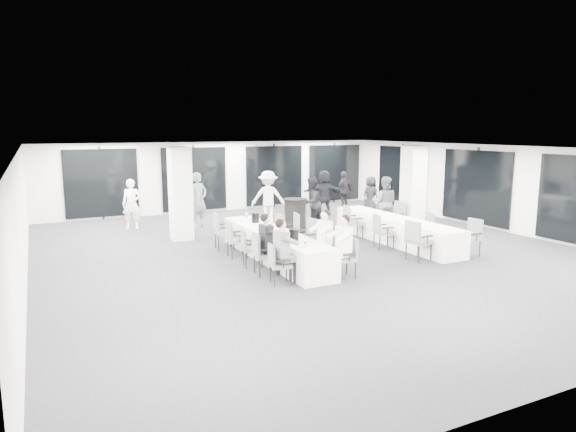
# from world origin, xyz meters

# --- Properties ---
(room) EXTENTS (14.04, 16.04, 2.84)m
(room) POSITION_xyz_m (0.89, 1.11, 1.39)
(room) COLOR black
(room) RESTS_ON ground
(column_left) EXTENTS (0.60, 0.60, 2.80)m
(column_left) POSITION_xyz_m (-2.80, 3.20, 1.40)
(column_left) COLOR silver
(column_left) RESTS_ON floor
(column_right) EXTENTS (0.60, 0.60, 2.80)m
(column_right) POSITION_xyz_m (4.20, 1.00, 1.40)
(column_right) COLOR silver
(column_right) RESTS_ON floor
(banquet_table_main) EXTENTS (0.90, 5.00, 0.75)m
(banquet_table_main) POSITION_xyz_m (-1.31, -0.26, 0.38)
(banquet_table_main) COLOR silver
(banquet_table_main) RESTS_ON floor
(banquet_table_side) EXTENTS (0.90, 5.00, 0.75)m
(banquet_table_side) POSITION_xyz_m (2.72, -0.02, 0.38)
(banquet_table_side) COLOR silver
(banquet_table_side) RESTS_ON floor
(cocktail_table) EXTENTS (0.79, 0.79, 1.10)m
(cocktail_table) POSITION_xyz_m (0.78, 2.64, 0.56)
(cocktail_table) COLOR black
(cocktail_table) RESTS_ON floor
(chair_main_left_near) EXTENTS (0.51, 0.55, 0.88)m
(chair_main_left_near) POSITION_xyz_m (-2.13, -2.21, 0.50)
(chair_main_left_near) COLOR #4F5257
(chair_main_left_near) RESTS_ON floor
(chair_main_left_second) EXTENTS (0.55, 0.59, 0.99)m
(chair_main_left_second) POSITION_xyz_m (-2.14, -1.40, 0.56)
(chair_main_left_second) COLOR #4F5257
(chair_main_left_second) RESTS_ON floor
(chair_main_left_mid) EXTENTS (0.56, 0.59, 0.93)m
(chair_main_left_mid) POSITION_xyz_m (-2.14, -0.61, 0.53)
(chair_main_left_mid) COLOR #4F5257
(chair_main_left_mid) RESTS_ON floor
(chair_main_left_fourth) EXTENTS (0.52, 0.57, 0.96)m
(chair_main_left_fourth) POSITION_xyz_m (-2.14, 0.43, 0.55)
(chair_main_left_fourth) COLOR #4F5257
(chair_main_left_fourth) RESTS_ON floor
(chair_main_left_far) EXTENTS (0.57, 0.62, 1.02)m
(chair_main_left_far) POSITION_xyz_m (-2.15, 1.43, 0.58)
(chair_main_left_far) COLOR #4F5257
(chair_main_left_far) RESTS_ON floor
(chair_main_right_near) EXTENTS (0.47, 0.52, 0.90)m
(chair_main_right_near) POSITION_xyz_m (-0.48, -2.40, 0.51)
(chair_main_right_near) COLOR #4F5257
(chair_main_right_near) RESTS_ON floor
(chair_main_right_second) EXTENTS (0.53, 0.56, 0.89)m
(chair_main_right_second) POSITION_xyz_m (-0.48, -1.55, 0.51)
(chair_main_right_second) COLOR #4F5257
(chair_main_right_second) RESTS_ON floor
(chair_main_right_mid) EXTENTS (0.53, 0.59, 1.03)m
(chair_main_right_mid) POSITION_xyz_m (-0.47, -0.48, 0.59)
(chair_main_right_mid) COLOR #4F5257
(chair_main_right_mid) RESTS_ON floor
(chair_main_right_fourth) EXTENTS (0.64, 0.66, 1.04)m
(chair_main_right_fourth) POSITION_xyz_m (-0.47, 0.43, 0.59)
(chair_main_right_fourth) COLOR #4F5257
(chair_main_right_fourth) RESTS_ON floor
(chair_main_right_far) EXTENTS (0.49, 0.53, 0.88)m
(chair_main_right_far) POSITION_xyz_m (-0.48, 1.36, 0.50)
(chair_main_right_far) COLOR #4F5257
(chair_main_right_far) RESTS_ON floor
(chair_side_left_near) EXTENTS (0.58, 0.63, 1.04)m
(chair_side_left_near) POSITION_xyz_m (1.88, -1.97, 0.59)
(chair_side_left_near) COLOR #4F5257
(chair_side_left_near) RESTS_ON floor
(chair_side_left_mid) EXTENTS (0.60, 0.62, 0.98)m
(chair_side_left_mid) POSITION_xyz_m (1.89, -0.47, 0.56)
(chair_side_left_mid) COLOR #4F5257
(chair_side_left_mid) RESTS_ON floor
(chair_side_left_far) EXTENTS (0.60, 0.63, 1.01)m
(chair_side_left_far) POSITION_xyz_m (1.89, 1.04, 0.58)
(chair_side_left_far) COLOR #4F5257
(chair_side_left_far) RESTS_ON floor
(chair_side_right_near) EXTENTS (0.51, 0.57, 0.97)m
(chair_side_right_near) POSITION_xyz_m (3.56, -2.16, 0.56)
(chair_side_right_near) COLOR #4F5257
(chair_side_right_near) RESTS_ON floor
(chair_side_right_mid) EXTENTS (0.52, 0.56, 0.90)m
(chair_side_right_mid) POSITION_xyz_m (3.55, -0.40, 0.51)
(chair_side_right_mid) COLOR #4F5257
(chair_side_right_mid) RESTS_ON floor
(chair_side_right_far) EXTENTS (0.52, 0.59, 1.03)m
(chair_side_right_far) POSITION_xyz_m (3.56, 1.03, 0.59)
(chair_side_right_far) COLOR #4F5257
(chair_side_right_far) RESTS_ON floor
(seated_guest_a) EXTENTS (0.50, 0.38, 1.44)m
(seated_guest_a) POSITION_xyz_m (-1.98, -2.22, 0.81)
(seated_guest_a) COLOR #5C5E64
(seated_guest_a) RESTS_ON floor
(seated_guest_b) EXTENTS (0.50, 0.38, 1.44)m
(seated_guest_b) POSITION_xyz_m (-1.98, -1.41, 0.81)
(seated_guest_b) COLOR black
(seated_guest_b) RESTS_ON floor
(seated_guest_c) EXTENTS (0.50, 0.38, 1.44)m
(seated_guest_c) POSITION_xyz_m (-0.64, -2.40, 0.81)
(seated_guest_c) COLOR white
(seated_guest_c) RESTS_ON floor
(seated_guest_d) EXTENTS (0.50, 0.38, 1.44)m
(seated_guest_d) POSITION_xyz_m (-0.64, -1.56, 0.81)
(seated_guest_d) COLOR white
(seated_guest_d) RESTS_ON floor
(standing_guest_a) EXTENTS (0.97, 0.90, 2.12)m
(standing_guest_a) POSITION_xyz_m (-1.74, 4.91, 1.06)
(standing_guest_a) COLOR #5C5E64
(standing_guest_a) RESTS_ON floor
(standing_guest_b) EXTENTS (1.11, 0.96, 1.96)m
(standing_guest_b) POSITION_xyz_m (1.62, 3.07, 0.98)
(standing_guest_b) COLOR black
(standing_guest_b) RESTS_ON floor
(standing_guest_c) EXTENTS (1.52, 1.18, 2.10)m
(standing_guest_c) POSITION_xyz_m (0.72, 4.62, 1.05)
(standing_guest_c) COLOR white
(standing_guest_c) RESTS_ON floor
(standing_guest_d) EXTENTS (1.23, 0.96, 1.84)m
(standing_guest_d) POSITION_xyz_m (4.56, 5.66, 0.92)
(standing_guest_d) COLOR black
(standing_guest_d) RESTS_ON floor
(standing_guest_e) EXTENTS (0.70, 0.92, 1.70)m
(standing_guest_e) POSITION_xyz_m (5.04, 4.48, 0.85)
(standing_guest_e) COLOR black
(standing_guest_e) RESTS_ON floor
(standing_guest_f) EXTENTS (1.83, 0.79, 1.96)m
(standing_guest_f) POSITION_xyz_m (3.36, 5.23, 0.98)
(standing_guest_f) COLOR black
(standing_guest_f) RESTS_ON floor
(standing_guest_g) EXTENTS (0.84, 0.76, 1.89)m
(standing_guest_g) POSITION_xyz_m (-3.84, 5.65, 0.95)
(standing_guest_g) COLOR white
(standing_guest_g) RESTS_ON floor
(standing_guest_h) EXTENTS (1.11, 1.05, 1.98)m
(standing_guest_h) POSITION_xyz_m (3.85, 2.00, 0.99)
(standing_guest_h) COLOR #5C5E64
(standing_guest_h) RESTS_ON floor
(ice_bucket_near) EXTENTS (0.24, 0.24, 0.27)m
(ice_bucket_near) POSITION_xyz_m (-1.36, -1.47, 0.89)
(ice_bucket_near) COLOR black
(ice_bucket_near) RESTS_ON banquet_table_main
(ice_bucket_far) EXTENTS (0.22, 0.22, 0.25)m
(ice_bucket_far) POSITION_xyz_m (-1.26, 1.08, 0.87)
(ice_bucket_far) COLOR black
(ice_bucket_far) RESTS_ON banquet_table_main
(water_bottle_a) EXTENTS (0.07, 0.07, 0.21)m
(water_bottle_a) POSITION_xyz_m (-1.40, -2.11, 0.85)
(water_bottle_a) COLOR silver
(water_bottle_a) RESTS_ON banquet_table_main
(water_bottle_b) EXTENTS (0.07, 0.07, 0.22)m
(water_bottle_b) POSITION_xyz_m (-1.20, 0.16, 0.86)
(water_bottle_b) COLOR silver
(water_bottle_b) RESTS_ON banquet_table_main
(water_bottle_c) EXTENTS (0.06, 0.06, 0.19)m
(water_bottle_c) POSITION_xyz_m (-1.28, 1.71, 0.85)
(water_bottle_c) COLOR silver
(water_bottle_c) RESTS_ON banquet_table_main
(plate_a) EXTENTS (0.21, 0.21, 0.03)m
(plate_a) POSITION_xyz_m (-1.38, -1.71, 0.76)
(plate_a) COLOR white
(plate_a) RESTS_ON banquet_table_main
(plate_b) EXTENTS (0.20, 0.20, 0.03)m
(plate_b) POSITION_xyz_m (-1.10, -1.83, 0.76)
(plate_b) COLOR white
(plate_b) RESTS_ON banquet_table_main
(plate_c) EXTENTS (0.22, 0.22, 0.03)m
(plate_c) POSITION_xyz_m (-1.35, -0.73, 0.76)
(plate_c) COLOR white
(plate_c) RESTS_ON banquet_table_main
(wine_glass) EXTENTS (0.08, 0.08, 0.20)m
(wine_glass) POSITION_xyz_m (-1.05, -2.15, 0.90)
(wine_glass) COLOR silver
(wine_glass) RESTS_ON banquet_table_main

